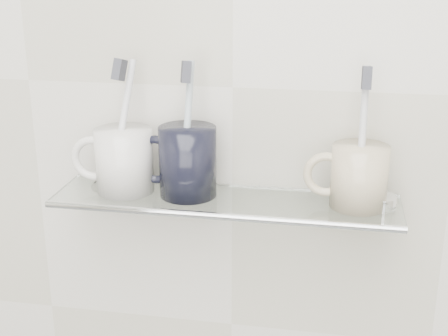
% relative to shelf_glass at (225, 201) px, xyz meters
% --- Properties ---
extents(wall_back, '(2.50, 0.00, 2.50)m').
position_rel_shelf_glass_xyz_m(wall_back, '(0.00, 0.06, 0.15)').
color(wall_back, beige).
rests_on(wall_back, ground).
extents(shelf_glass, '(0.50, 0.12, 0.01)m').
position_rel_shelf_glass_xyz_m(shelf_glass, '(0.00, 0.00, 0.00)').
color(shelf_glass, silver).
rests_on(shelf_glass, wall_back).
extents(shelf_rail, '(0.50, 0.01, 0.01)m').
position_rel_shelf_glass_xyz_m(shelf_rail, '(0.00, -0.06, 0.00)').
color(shelf_rail, silver).
rests_on(shelf_rail, shelf_glass).
extents(bracket_left, '(0.02, 0.03, 0.02)m').
position_rel_shelf_glass_xyz_m(bracket_left, '(-0.21, 0.05, -0.01)').
color(bracket_left, silver).
rests_on(bracket_left, wall_back).
extents(bracket_right, '(0.02, 0.03, 0.02)m').
position_rel_shelf_glass_xyz_m(bracket_right, '(0.21, 0.05, -0.01)').
color(bracket_right, silver).
rests_on(bracket_right, wall_back).
extents(mug_left, '(0.09, 0.09, 0.09)m').
position_rel_shelf_glass_xyz_m(mug_left, '(-0.15, 0.00, 0.05)').
color(mug_left, white).
rests_on(mug_left, shelf_glass).
extents(mug_left_handle, '(0.07, 0.01, 0.07)m').
position_rel_shelf_glass_xyz_m(mug_left_handle, '(-0.20, 0.00, 0.05)').
color(mug_left_handle, white).
rests_on(mug_left_handle, mug_left).
extents(toothbrush_left, '(0.04, 0.06, 0.19)m').
position_rel_shelf_glass_xyz_m(toothbrush_left, '(-0.15, 0.00, 0.10)').
color(toothbrush_left, white).
rests_on(toothbrush_left, mug_left).
extents(bristles_left, '(0.02, 0.03, 0.04)m').
position_rel_shelf_glass_xyz_m(bristles_left, '(-0.15, 0.00, 0.19)').
color(bristles_left, '#373740').
rests_on(bristles_left, toothbrush_left).
extents(mug_center, '(0.09, 0.09, 0.10)m').
position_rel_shelf_glass_xyz_m(mug_center, '(-0.06, 0.00, 0.06)').
color(mug_center, black).
rests_on(mug_center, shelf_glass).
extents(mug_center_handle, '(0.07, 0.01, 0.07)m').
position_rel_shelf_glass_xyz_m(mug_center_handle, '(-0.10, 0.00, 0.06)').
color(mug_center_handle, black).
rests_on(mug_center_handle, mug_center).
extents(toothbrush_center, '(0.02, 0.04, 0.19)m').
position_rel_shelf_glass_xyz_m(toothbrush_center, '(-0.06, 0.00, 0.10)').
color(toothbrush_center, '#A0BAC2').
rests_on(toothbrush_center, mug_center).
extents(bristles_center, '(0.02, 0.03, 0.03)m').
position_rel_shelf_glass_xyz_m(bristles_center, '(-0.06, 0.00, 0.19)').
color(bristles_center, '#373740').
rests_on(bristles_center, toothbrush_center).
extents(mug_right, '(0.09, 0.09, 0.09)m').
position_rel_shelf_glass_xyz_m(mug_right, '(0.19, 0.00, 0.05)').
color(mug_right, beige).
rests_on(mug_right, shelf_glass).
extents(mug_right_handle, '(0.06, 0.01, 0.06)m').
position_rel_shelf_glass_xyz_m(mug_right_handle, '(0.14, 0.00, 0.05)').
color(mug_right_handle, beige).
rests_on(mug_right_handle, mug_right).
extents(toothbrush_right, '(0.01, 0.04, 0.19)m').
position_rel_shelf_glass_xyz_m(toothbrush_right, '(0.19, 0.00, 0.10)').
color(toothbrush_right, silver).
rests_on(toothbrush_right, mug_right).
extents(bristles_right, '(0.01, 0.03, 0.03)m').
position_rel_shelf_glass_xyz_m(bristles_right, '(0.19, 0.00, 0.19)').
color(bristles_right, '#373740').
rests_on(bristles_right, toothbrush_right).
extents(chrome_cap, '(0.04, 0.04, 0.02)m').
position_rel_shelf_glass_xyz_m(chrome_cap, '(0.22, 0.00, 0.01)').
color(chrome_cap, silver).
rests_on(chrome_cap, shelf_glass).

